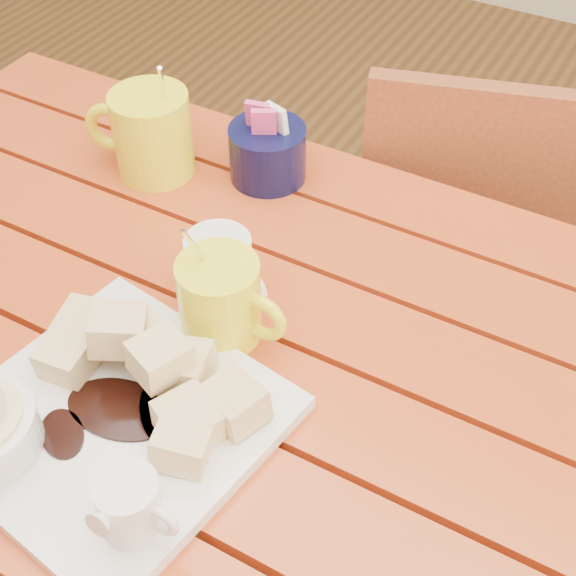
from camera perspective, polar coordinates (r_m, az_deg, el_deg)
The scene contains 7 objects.
table at distance 0.93m, azimuth -5.35°, elevation -9.14°, with size 1.20×0.79×0.75m.
dessert_plate at distance 0.78m, azimuth -14.19°, elevation -8.69°, with size 0.31×0.31×0.11m.
coffee_mug_left at distance 1.06m, azimuth -9.79°, elevation 10.85°, with size 0.14×0.10×0.17m.
coffee_mug_right at distance 0.83m, azimuth -4.72°, elevation -0.82°, with size 0.12×0.09×0.14m.
cream_pitcher at distance 0.87m, azimuth -4.81°, elevation 1.31°, with size 0.10×0.09×0.09m.
sugar_caddy at distance 1.04m, azimuth -1.47°, elevation 9.67°, with size 0.10×0.10×0.11m.
chair_far at distance 1.38m, azimuth 13.68°, elevation 2.09°, with size 0.51×0.51×0.86m.
Camera 1 is at (0.34, -0.43, 1.39)m, focal length 50.00 mm.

